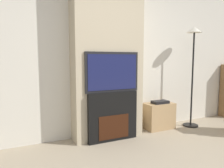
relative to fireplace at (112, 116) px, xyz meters
name	(u,v)px	position (x,y,z in m)	size (l,w,h in m)	color
wall_back	(103,54)	(0.00, 0.36, 0.97)	(6.00, 0.06, 2.70)	silver
chimney_breast	(107,54)	(0.00, 0.17, 0.97)	(1.13, 0.33, 2.70)	#BCAD8E
fireplace	(112,116)	(0.00, 0.00, 0.00)	(0.81, 0.15, 0.76)	black
television	(112,72)	(0.00, 0.00, 0.69)	(0.87, 0.07, 0.61)	black
floor_lamp	(193,55)	(1.66, 0.01, 0.96)	(0.28, 0.28, 1.84)	black
media_stand	(159,115)	(1.02, 0.15, -0.14)	(0.54, 0.32, 0.52)	tan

